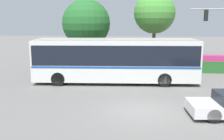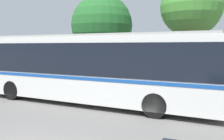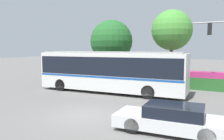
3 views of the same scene
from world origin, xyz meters
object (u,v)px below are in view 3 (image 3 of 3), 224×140
at_px(street_tree_left, 111,41).
at_px(street_tree_centre, 172,30).
at_px(city_bus, 110,69).
at_px(sedan_foreground, 172,119).

relative_size(street_tree_left, street_tree_centre, 0.92).
height_order(city_bus, sedan_foreground, city_bus).
bearing_deg(sedan_foreground, street_tree_centre, -80.20).
bearing_deg(sedan_foreground, city_bus, -49.03).
height_order(sedan_foreground, street_tree_centre, street_tree_centre).
bearing_deg(street_tree_left, sedan_foreground, -52.61).
bearing_deg(sedan_foreground, street_tree_left, -56.97).
relative_size(sedan_foreground, street_tree_left, 0.72).
bearing_deg(city_bus, street_tree_centre, -118.24).
xyz_separation_m(city_bus, street_tree_left, (-3.55, 6.77, 2.52)).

